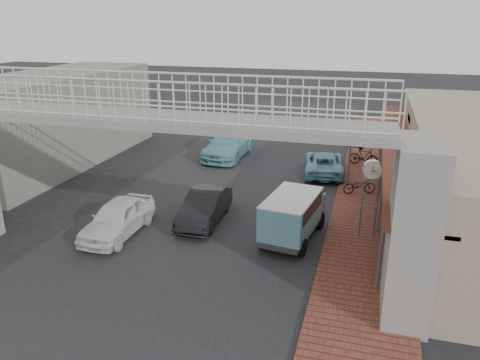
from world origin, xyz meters
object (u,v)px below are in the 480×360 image
Objects in this scene: angkot_van at (293,211)px; street_clock at (372,174)px; angkot_far at (229,144)px; motorcycle_near at (359,185)px; dark_sedan at (204,207)px; arrow_sign at (366,141)px; white_hatchback at (118,218)px; angkot_curb at (324,163)px; motorcycle_far at (364,157)px.

angkot_van is 3.17m from street_clock.
motorcycle_near is at bearing -29.53° from angkot_far.
dark_sedan is 2.52× the size of motorcycle_near.
arrow_sign is at bearing 40.87° from dark_sedan.
motorcycle_near is 0.52× the size of street_clock.
dark_sedan is at bearing -125.24° from arrow_sign.
white_hatchback is 6.68m from angkot_van.
dark_sedan is 8.57m from angkot_curb.
white_hatchback is 11.82m from arrow_sign.
dark_sedan is at bearing 179.25° from street_clock.
motorcycle_far is at bearing 55.60° from dark_sedan.
street_clock reaches higher than white_hatchback.
angkot_far is at bearing 103.08° from motorcycle_far.
street_clock is at bearing 0.41° from dark_sedan.
angkot_far is at bearing 166.45° from arrow_sign.
angkot_van is 6.76m from arrow_sign.
motorcycle_far is at bearing 102.89° from arrow_sign.
angkot_van is at bearing 12.50° from white_hatchback.
white_hatchback is 1.32× the size of street_clock.
white_hatchback is at bearing -93.55° from angkot_far.
motorcycle_near is 4.67m from motorcycle_far.
motorcycle_near is (7.84, -4.60, -0.25)m from angkot_far.
white_hatchback is at bearing 106.73° from motorcycle_near.
arrow_sign is (8.83, 7.65, 1.79)m from white_hatchback.
motorcycle_far is at bearing 52.63° from white_hatchback.
angkot_van is at bearing -59.65° from angkot_far.
street_clock reaches higher than angkot_van.
dark_sedan is at bearing 35.85° from white_hatchback.
dark_sedan is 0.75× the size of angkot_far.
arrow_sign is at bearing 40.90° from white_hatchback.
street_clock is at bearing 14.06° from white_hatchback.
dark_sedan is (2.79, 2.02, -0.03)m from white_hatchback.
angkot_curb is 3.40m from arrow_sign.
white_hatchback reaches higher than motorcycle_near.
white_hatchback reaches higher than motorcycle_far.
street_clock is at bearing 25.54° from angkot_van.
white_hatchback is 0.76× the size of angkot_far.
arrow_sign is (7.94, -3.75, 1.70)m from angkot_far.
arrow_sign is (2.06, -1.96, 1.86)m from angkot_curb.
motorcycle_far is at bearing -144.22° from angkot_curb.
motorcycle_far is 0.55× the size of street_clock.
angkot_far is 3.16× the size of motorcycle_far.
angkot_curb is at bearing 105.11° from street_clock.
arrow_sign reaches higher than angkot_van.
motorcycle_far is 4.24m from arrow_sign.
dark_sedan is 6.69m from street_clock.
angkot_far is at bearing 129.11° from street_clock.
dark_sedan is 2.36× the size of motorcycle_far.
arrow_sign reaches higher than angkot_far.
motorcycle_near is at bearing 37.91° from white_hatchback.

